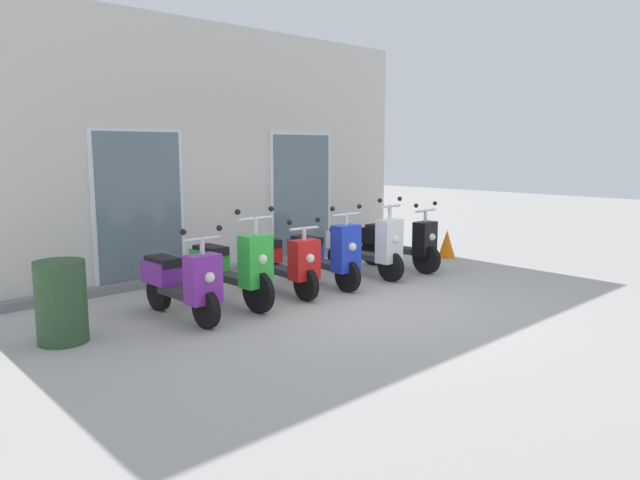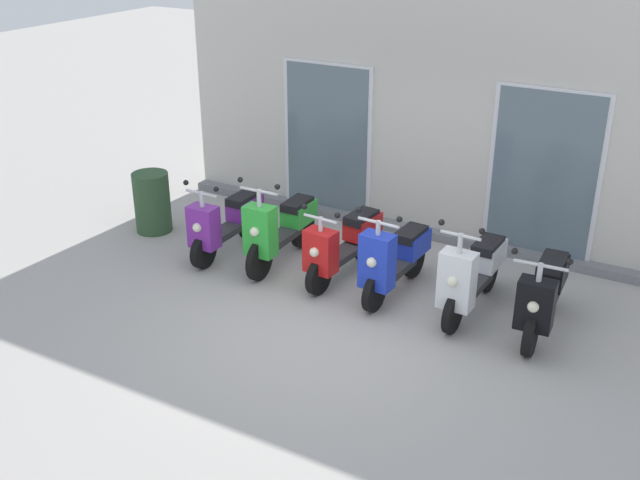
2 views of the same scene
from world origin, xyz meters
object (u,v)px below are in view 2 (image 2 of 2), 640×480
at_px(scooter_red, 343,244).
at_px(trash_bin, 152,202).
at_px(scooter_purple, 226,222).
at_px(scooter_blue, 394,258).
at_px(scooter_green, 280,228).
at_px(scooter_black, 544,294).
at_px(scooter_white, 472,273).

height_order(scooter_red, trash_bin, scooter_red).
relative_size(scooter_purple, scooter_blue, 1.00).
xyz_separation_m(scooter_green, scooter_red, (0.90, 0.05, -0.04)).
height_order(scooter_purple, trash_bin, scooter_purple).
relative_size(scooter_green, trash_bin, 1.89).
xyz_separation_m(scooter_red, scooter_black, (2.52, -0.08, -0.00)).
bearing_deg(trash_bin, scooter_green, -0.25).
xyz_separation_m(scooter_blue, scooter_black, (1.78, 0.02, -0.02)).
xyz_separation_m(scooter_red, trash_bin, (-3.07, -0.05, -0.03)).
bearing_deg(scooter_black, scooter_green, 179.56).
bearing_deg(scooter_black, scooter_blue, -179.33).
bearing_deg(scooter_white, scooter_purple, -178.47).
height_order(scooter_blue, trash_bin, scooter_blue).
height_order(scooter_red, scooter_white, scooter_white).
relative_size(scooter_black, trash_bin, 1.80).
distance_m(scooter_red, scooter_blue, 0.75).
height_order(scooter_red, scooter_blue, scooter_blue).
height_order(scooter_blue, scooter_white, scooter_white).
bearing_deg(scooter_white, scooter_black, -2.01).
distance_m(scooter_black, trash_bin, 5.60).
distance_m(scooter_green, scooter_black, 3.42).
xyz_separation_m(scooter_green, scooter_white, (2.60, 0.00, -0.01)).
bearing_deg(scooter_black, scooter_red, 178.16).
distance_m(scooter_white, scooter_black, 0.83).
bearing_deg(scooter_blue, scooter_black, 0.67).
xyz_separation_m(scooter_blue, scooter_white, (0.95, 0.05, 0.01)).
bearing_deg(scooter_red, scooter_purple, -175.21).
height_order(scooter_purple, scooter_blue, scooter_blue).
bearing_deg(scooter_green, scooter_purple, -173.74).
bearing_deg(scooter_green, scooter_blue, -1.64).
bearing_deg(scooter_white, scooter_blue, -177.02).
height_order(scooter_green, trash_bin, scooter_green).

